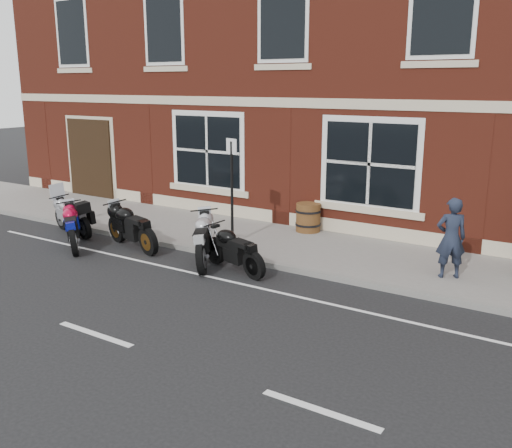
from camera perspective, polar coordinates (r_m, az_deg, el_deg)
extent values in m
plane|color=black|center=(11.63, -4.62, -5.70)|extent=(80.00, 80.00, 0.00)
cube|color=slate|center=(13.98, 2.88, -2.02)|extent=(30.00, 3.00, 0.12)
cube|color=slate|center=(12.70, -0.72, -3.66)|extent=(30.00, 0.16, 0.12)
cube|color=maroon|center=(20.40, 14.42, 19.43)|extent=(24.00, 12.00, 12.00)
cylinder|color=black|center=(16.43, -18.72, 0.53)|extent=(0.61, 0.28, 0.60)
cylinder|color=black|center=(15.22, -16.70, -0.35)|extent=(0.61, 0.28, 0.60)
cube|color=black|center=(15.80, -17.90, 1.26)|extent=(0.78, 0.41, 0.21)
ellipsoid|color=#9D9DA2|center=(15.90, -18.14, 1.73)|extent=(0.59, 0.46, 0.30)
cube|color=black|center=(15.44, -17.35, 1.31)|extent=(0.56, 0.37, 0.09)
cube|color=silver|center=(16.26, -18.90, 3.18)|extent=(0.14, 0.39, 0.42)
cylinder|color=black|center=(15.23, -17.65, -0.32)|extent=(0.58, 0.51, 0.64)
cylinder|color=black|center=(13.81, -17.62, -1.74)|extent=(0.58, 0.51, 0.64)
cube|color=black|center=(14.49, -17.74, 0.36)|extent=(0.77, 0.70, 0.22)
ellipsoid|color=maroon|center=(14.61, -17.77, 0.96)|extent=(0.67, 0.64, 0.32)
cube|color=black|center=(14.08, -17.76, 0.32)|extent=(0.59, 0.55, 0.10)
cylinder|color=black|center=(14.73, -13.58, -0.47)|extent=(0.68, 0.32, 0.67)
cylinder|color=black|center=(13.44, -10.59, -1.69)|extent=(0.68, 0.32, 0.67)
cube|color=black|center=(14.04, -12.33, 0.39)|extent=(0.87, 0.47, 0.23)
ellipsoid|color=black|center=(14.14, -12.66, 0.99)|extent=(0.67, 0.52, 0.33)
cube|color=black|center=(13.66, -11.51, 0.42)|extent=(0.63, 0.42, 0.10)
cylinder|color=black|center=(13.39, -4.62, -1.53)|extent=(0.48, 0.65, 0.68)
cylinder|color=black|center=(11.92, -5.33, -3.49)|extent=(0.48, 0.65, 0.68)
cube|color=black|center=(12.61, -4.97, -0.81)|extent=(0.67, 0.85, 0.23)
ellipsoid|color=#A1A0A4|center=(12.73, -4.91, -0.08)|extent=(0.64, 0.71, 0.34)
cube|color=black|center=(12.18, -5.18, -0.93)|extent=(0.54, 0.64, 0.11)
cylinder|color=black|center=(12.64, -4.00, -2.64)|extent=(0.61, 0.30, 0.60)
cylinder|color=black|center=(11.60, -0.08, -4.13)|extent=(0.61, 0.30, 0.60)
cube|color=black|center=(12.06, -2.27, -1.85)|extent=(0.78, 0.44, 0.21)
ellipsoid|color=black|center=(12.14, -2.68, -1.20)|extent=(0.60, 0.48, 0.30)
cube|color=black|center=(11.75, -1.17, -1.89)|extent=(0.57, 0.39, 0.09)
imported|color=#1C2334|center=(11.85, 18.92, -1.33)|extent=(0.71, 0.63, 1.62)
cylinder|color=#462912|center=(14.91, 5.24, 0.66)|extent=(0.63, 0.63, 0.74)
cylinder|color=black|center=(14.95, 5.22, 0.00)|extent=(0.67, 0.67, 0.05)
cylinder|color=black|center=(14.87, 5.25, 1.33)|extent=(0.67, 0.67, 0.05)
cylinder|color=black|center=(13.56, -2.42, 3.08)|extent=(0.07, 0.07, 2.46)
cube|color=silver|center=(13.39, -2.47, 7.78)|extent=(0.35, 0.12, 0.36)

